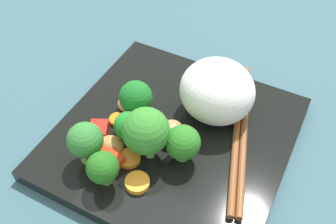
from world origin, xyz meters
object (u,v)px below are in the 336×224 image
(rice_mound, at_px, (217,91))
(broccoli_floret_5, at_px, (134,101))
(chopstick_pair, at_px, (240,131))
(square_plate, at_px, (174,137))
(carrot_slice_0, at_px, (129,158))

(rice_mound, relative_size, broccoli_floret_5, 1.51)
(broccoli_floret_5, bearing_deg, chopstick_pair, -163.67)
(square_plate, relative_size, carrot_slice_0, 10.17)
(rice_mound, xyz_separation_m, broccoli_floret_5, (0.08, 0.06, 0.00))
(square_plate, distance_m, carrot_slice_0, 0.07)
(square_plate, bearing_deg, broccoli_floret_5, 5.24)
(chopstick_pair, bearing_deg, broccoli_floret_5, 92.15)
(square_plate, height_order, carrot_slice_0, carrot_slice_0)
(square_plate, bearing_deg, chopstick_pair, -156.85)
(broccoli_floret_5, bearing_deg, carrot_slice_0, 109.21)
(rice_mound, bearing_deg, broccoli_floret_5, 34.57)
(broccoli_floret_5, bearing_deg, square_plate, -174.76)
(square_plate, xyz_separation_m, broccoli_floret_5, (0.05, 0.00, 0.05))
(carrot_slice_0, distance_m, chopstick_pair, 0.14)
(broccoli_floret_5, height_order, carrot_slice_0, broccoli_floret_5)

